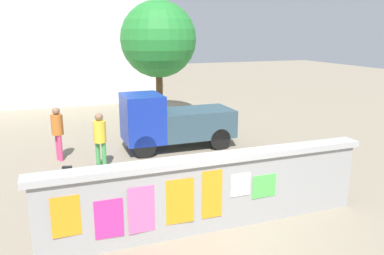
% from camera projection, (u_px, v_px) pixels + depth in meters
% --- Properties ---
extents(ground, '(60.00, 60.00, 0.00)m').
position_uv_depth(ground, '(129.00, 132.00, 14.81)').
color(ground, gray).
extents(poster_wall, '(6.64, 0.42, 1.50)m').
position_uv_depth(poster_wall, '(211.00, 192.00, 7.34)').
color(poster_wall, '#959595').
rests_on(poster_wall, ground).
extents(auto_rickshaw_truck, '(3.61, 1.52, 1.85)m').
position_uv_depth(auto_rickshaw_truck, '(172.00, 122.00, 12.50)').
color(auto_rickshaw_truck, black).
rests_on(auto_rickshaw_truck, ground).
extents(motorcycle, '(1.88, 0.66, 0.87)m').
position_uv_depth(motorcycle, '(178.00, 175.00, 9.05)').
color(motorcycle, black).
rests_on(motorcycle, ground).
extents(bicycle_near, '(1.71, 0.44, 0.95)m').
position_uv_depth(bicycle_near, '(284.00, 169.00, 9.72)').
color(bicycle_near, black).
rests_on(bicycle_near, ground).
extents(bicycle_far, '(1.67, 0.56, 0.95)m').
position_uv_depth(bicycle_far, '(76.00, 192.00, 8.35)').
color(bicycle_far, black).
rests_on(bicycle_far, ground).
extents(person_walking, '(0.46, 0.46, 1.62)m').
position_uv_depth(person_walking, '(100.00, 136.00, 10.50)').
color(person_walking, '#3F994C').
rests_on(person_walking, ground).
extents(person_bystander, '(0.44, 0.44, 1.62)m').
position_uv_depth(person_bystander, '(57.00, 128.00, 11.28)').
color(person_bystander, '#D83F72').
rests_on(person_bystander, ground).
extents(tree_roadside, '(3.26, 3.26, 5.07)m').
position_uv_depth(tree_roadside, '(158.00, 40.00, 16.39)').
color(tree_roadside, brown).
rests_on(tree_roadside, ground).
extents(building_background, '(13.50, 7.23, 8.62)m').
position_uv_depth(building_background, '(24.00, 21.00, 21.23)').
color(building_background, white).
rests_on(building_background, ground).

